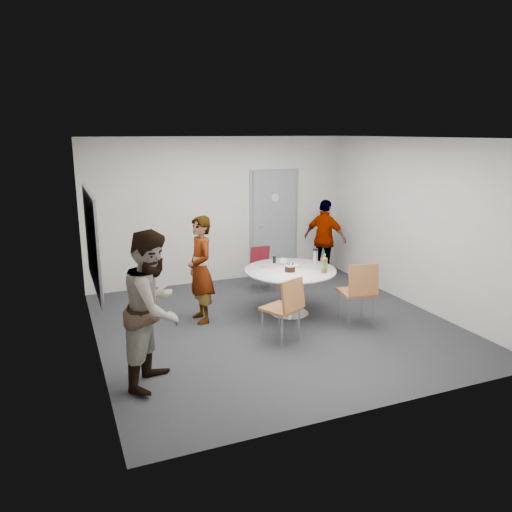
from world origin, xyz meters
name	(u,v)px	position (x,y,z in m)	size (l,w,h in m)	color
floor	(274,325)	(0.00, 0.00, 0.00)	(5.00, 5.00, 0.00)	#232327
ceiling	(276,138)	(0.00, 0.00, 2.70)	(5.00, 5.00, 0.00)	silver
wall_back	(220,211)	(0.00, 2.50, 1.35)	(5.00, 5.00, 0.00)	#B1AFA8
wall_left	(91,251)	(-2.50, 0.00, 1.35)	(5.00, 5.00, 0.00)	#B1AFA8
wall_right	(417,224)	(2.50, 0.00, 1.35)	(5.00, 5.00, 0.00)	#B1AFA8
wall_front	(382,284)	(0.00, -2.50, 1.35)	(5.00, 5.00, 0.00)	#B1AFA8
door	(274,224)	(1.10, 2.48, 1.03)	(1.02, 0.17, 2.12)	slate
whiteboard	(92,240)	(-2.46, 0.20, 1.45)	(0.04, 1.90, 1.25)	gray
table	(292,275)	(0.43, 0.31, 0.63)	(1.40, 1.40, 1.02)	white
chair_near_left	(286,304)	(-0.12, -0.64, 0.56)	(0.58, 0.60, 0.91)	brown
chair_near_right	(359,288)	(1.10, -0.52, 0.60)	(0.53, 0.57, 0.97)	brown
chair_far	(262,264)	(0.49, 1.64, 0.48)	(0.39, 0.42, 0.79)	maroon
person_main	(201,270)	(-0.95, 0.58, 0.80)	(0.58, 0.38, 1.60)	#A5C6EA
person_left	(154,308)	(-1.95, -1.06, 0.88)	(0.86, 0.67, 1.77)	white
person_right	(325,239)	(1.95, 1.95, 0.76)	(0.89, 0.37, 1.52)	black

